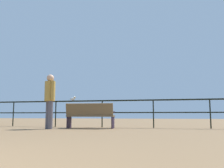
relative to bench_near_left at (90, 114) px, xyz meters
name	(u,v)px	position (x,y,z in m)	size (l,w,h in m)	color
pier_railing	(102,107)	(0.20, 0.82, 0.27)	(23.00, 0.05, 1.02)	black
bench_near_left	(90,114)	(0.00, 0.00, 0.00)	(1.68, 0.70, 0.86)	brown
person_by_bench	(50,97)	(-1.22, -0.63, 0.57)	(0.48, 0.41, 1.82)	#504B54
seagull_on_rail	(73,99)	(-0.98, 0.81, 0.61)	(0.34, 0.23, 0.17)	silver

